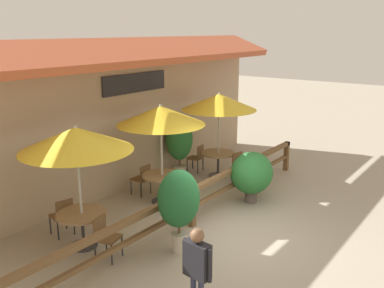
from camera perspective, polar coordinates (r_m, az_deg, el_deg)
The scene contains 19 objects.
ground_plane at distance 9.63m, azimuth 5.15°, elevation -12.46°, with size 60.00×60.00×0.00m, color #9E937F.
building_facade at distance 11.45m, azimuth -12.38°, elevation 3.24°, with size 14.28×1.49×4.23m.
patio_railing at distance 9.87m, azimuth 0.00°, elevation -7.25°, with size 10.40×0.14×0.95m.
patio_umbrella_near at distance 8.75m, azimuth -15.18°, elevation 0.64°, with size 2.26×2.26×2.62m.
dining_table_near at distance 9.32m, azimuth -14.45°, elevation -9.72°, with size 1.05×1.05×0.76m.
chair_near_streetside at distance 8.82m, azimuth -11.47°, elevation -11.83°, with size 0.51×0.51×0.87m.
chair_near_wallside at distance 9.94m, azimuth -16.88°, elevation -9.02°, with size 0.49×0.49×0.87m.
patio_umbrella_middle at distance 10.83m, azimuth -4.17°, elevation 3.84°, with size 2.26×2.26×2.62m.
dining_table_middle at distance 11.30m, azimuth -4.01°, elevation -4.80°, with size 1.05×1.05×0.76m.
chair_middle_streetside at distance 10.85m, azimuth -1.04°, elevation -6.27°, with size 0.44×0.44×0.87m.
chair_middle_wallside at distance 11.86m, azimuth -6.65°, elevation -4.50°, with size 0.42×0.42×0.87m.
patio_umbrella_far at distance 12.87m, azimuth 3.64°, elevation 5.63°, with size 2.26×2.26×2.62m.
dining_table_far at distance 13.26m, azimuth 3.51°, elevation -1.76°, with size 1.05×1.05×0.76m.
chair_far_streetside at distance 12.90m, azimuth 6.42°, elevation -2.86°, with size 0.51×0.51×0.87m.
chair_far_wallside at distance 13.69m, azimuth 0.66°, elevation -1.70°, with size 0.48×0.48×0.87m.
potted_plant_corner_fern at distance 11.31m, azimuth 7.96°, elevation -3.91°, with size 1.20×1.08×1.36m.
potted_plant_broad_leaf at distance 8.63m, azimuth -1.78°, elevation -7.55°, with size 0.91×0.82×1.76m.
potted_plant_entrance_palm at distance 13.23m, azimuth -1.68°, elevation 0.53°, with size 0.88×0.79×1.88m.
pedestrian at distance 6.69m, azimuth 0.70°, elevation -15.62°, with size 0.24×0.56×1.59m.
Camera 1 is at (-7.34, -4.39, 4.43)m, focal length 40.00 mm.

